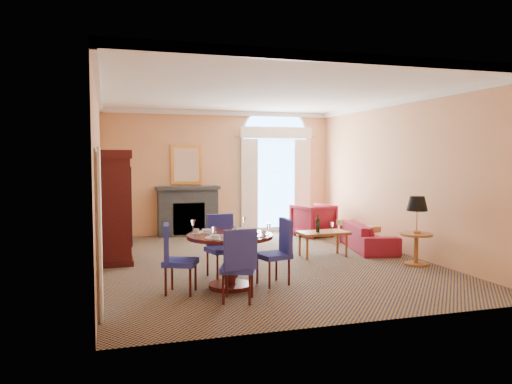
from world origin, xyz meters
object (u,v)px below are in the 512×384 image
object	(u,v)px
sofa	(368,236)
armchair	(313,220)
side_table	(417,222)
armoire	(115,208)
coffee_table	(323,233)
dining_table	(230,248)

from	to	relation	value
sofa	armchair	xyz separation A→B (m)	(-0.43, 2.01, 0.12)
side_table	sofa	bearing A→B (deg)	91.71
armoire	sofa	bearing A→B (deg)	-2.28
armoire	armchair	world-z (taller)	armoire
sofa	armchair	world-z (taller)	armchair
armchair	coffee_table	xyz separation A→B (m)	(-0.84, -2.45, 0.06)
armchair	side_table	world-z (taller)	side_table
armoire	dining_table	distance (m)	2.99
dining_table	side_table	xyz separation A→B (m)	(3.68, 0.58, 0.20)
armoire	sofa	distance (m)	5.33
armoire	armchair	xyz separation A→B (m)	(4.84, 1.80, -0.62)
armoire	dining_table	world-z (taller)	armoire
dining_table	side_table	bearing A→B (deg)	8.97
sofa	side_table	xyz separation A→B (m)	(0.05, -1.68, 0.52)
armoire	armchair	distance (m)	5.20
dining_table	sofa	distance (m)	4.29
armoire	sofa	size ratio (longest dim) A/B	1.08
armoire	dining_table	xyz separation A→B (m)	(1.64, -2.47, -0.42)
side_table	dining_table	bearing A→B (deg)	-171.03
armchair	side_table	size ratio (longest dim) A/B	0.72
side_table	armoire	bearing A→B (deg)	160.45
sofa	side_table	distance (m)	1.76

